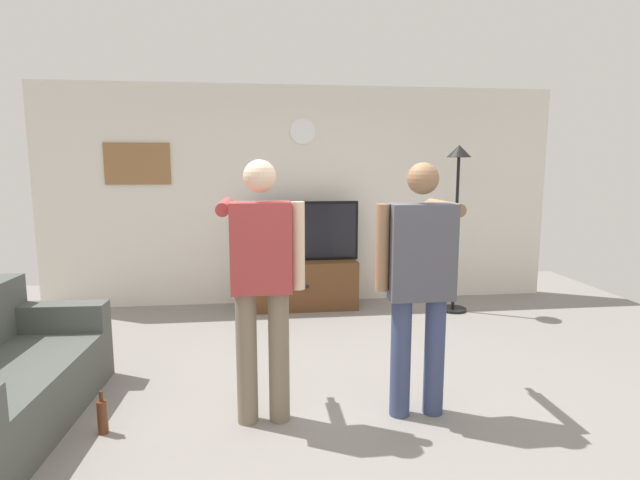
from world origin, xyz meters
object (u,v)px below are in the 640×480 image
(tv_stand, at_px, (306,284))
(wall_clock, at_px, (303,131))
(beverage_bottle, at_px, (103,416))
(framed_picture, at_px, (137,164))
(television, at_px, (305,231))
(floor_lamp, at_px, (457,194))
(person_standing_nearer_couch, at_px, (419,275))
(person_standing_nearer_lamp, at_px, (261,277))

(tv_stand, relative_size, wall_clock, 4.00)
(beverage_bottle, bearing_deg, framed_picture, 97.42)
(television, height_order, floor_lamp, floor_lamp)
(tv_stand, xyz_separation_m, beverage_bottle, (-1.58, -2.72, -0.18))
(television, distance_m, person_standing_nearer_couch, 2.80)
(television, distance_m, floor_lamp, 1.85)
(tv_stand, height_order, beverage_bottle, tv_stand)
(beverage_bottle, bearing_deg, person_standing_nearer_couch, 0.41)
(framed_picture, height_order, beverage_bottle, framed_picture)
(television, xyz_separation_m, person_standing_nearer_couch, (0.52, -2.75, 0.05))
(tv_stand, xyz_separation_m, person_standing_nearer_couch, (0.52, -2.70, 0.71))
(wall_clock, relative_size, framed_picture, 0.41)
(floor_lamp, bearing_deg, wall_clock, 160.02)
(framed_picture, bearing_deg, tv_stand, -8.50)
(framed_picture, relative_size, person_standing_nearer_lamp, 0.43)
(tv_stand, height_order, framed_picture, framed_picture)
(wall_clock, distance_m, framed_picture, 2.01)
(wall_clock, relative_size, beverage_bottle, 1.06)
(person_standing_nearer_couch, bearing_deg, tv_stand, 100.99)
(tv_stand, bearing_deg, television, 90.00)
(person_standing_nearer_lamp, distance_m, person_standing_nearer_couch, 1.07)
(television, bearing_deg, floor_lamp, -12.63)
(television, distance_m, beverage_bottle, 3.29)
(framed_picture, bearing_deg, person_standing_nearer_couch, -50.19)
(framed_picture, bearing_deg, television, -7.18)
(beverage_bottle, bearing_deg, person_standing_nearer_lamp, 2.92)
(television, bearing_deg, wall_clock, 90.00)
(person_standing_nearer_couch, height_order, beverage_bottle, person_standing_nearer_couch)
(wall_clock, bearing_deg, tv_stand, -90.00)
(person_standing_nearer_lamp, bearing_deg, tv_stand, 78.55)
(television, distance_m, wall_clock, 1.22)
(television, bearing_deg, tv_stand, -90.00)
(wall_clock, bearing_deg, television, -90.00)
(tv_stand, xyz_separation_m, wall_clock, (0.00, 0.29, 1.85))
(framed_picture, relative_size, floor_lamp, 0.39)
(wall_clock, bearing_deg, person_standing_nearer_couch, -80.06)
(wall_clock, height_order, beverage_bottle, wall_clock)
(framed_picture, relative_size, beverage_bottle, 2.60)
(floor_lamp, relative_size, person_standing_nearer_couch, 1.12)
(television, xyz_separation_m, floor_lamp, (1.75, -0.39, 0.46))
(television, bearing_deg, beverage_bottle, -119.77)
(framed_picture, xyz_separation_m, floor_lamp, (3.72, -0.64, -0.35))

